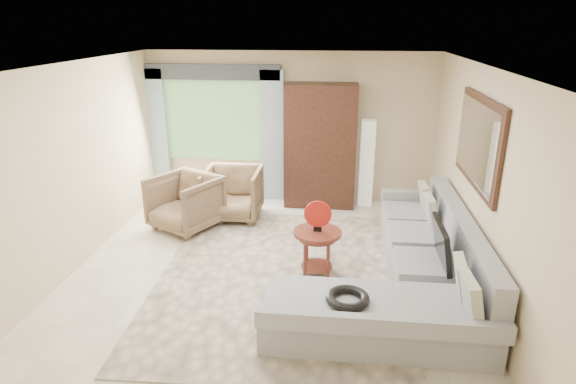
# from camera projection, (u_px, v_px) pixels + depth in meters

# --- Properties ---
(ground) EXTENTS (6.00, 6.00, 0.00)m
(ground) POSITION_uv_depth(u_px,v_px,m) (265.00, 279.00, 6.07)
(ground) COLOR silver
(ground) RESTS_ON ground
(area_rug) EXTENTS (3.12, 4.09, 0.02)m
(area_rug) POSITION_uv_depth(u_px,v_px,m) (279.00, 275.00, 6.13)
(area_rug) COLOR beige
(area_rug) RESTS_ON ground
(sectional_sofa) EXTENTS (2.30, 3.46, 0.90)m
(sectional_sofa) POSITION_uv_depth(u_px,v_px,m) (413.00, 273.00, 5.63)
(sectional_sofa) COLOR #9A9DA2
(sectional_sofa) RESTS_ON ground
(tv_screen) EXTENTS (0.14, 0.74, 0.48)m
(tv_screen) POSITION_uv_depth(u_px,v_px,m) (442.00, 244.00, 5.38)
(tv_screen) COLOR black
(tv_screen) RESTS_ON sectional_sofa
(garden_hose) EXTENTS (0.43, 0.43, 0.09)m
(garden_hose) POSITION_uv_depth(u_px,v_px,m) (348.00, 298.00, 4.65)
(garden_hose) COLOR black
(garden_hose) RESTS_ON sectional_sofa
(coffee_table) EXTENTS (0.61, 0.61, 0.61)m
(coffee_table) POSITION_uv_depth(u_px,v_px,m) (317.00, 252.00, 6.08)
(coffee_table) COLOR #511C15
(coffee_table) RESTS_ON ground
(red_disc) EXTENTS (0.34, 0.03, 0.34)m
(red_disc) POSITION_uv_depth(u_px,v_px,m) (318.00, 214.00, 5.90)
(red_disc) COLOR #B21B11
(red_disc) RESTS_ON coffee_table
(armchair_left) EXTENTS (1.24, 1.25, 0.85)m
(armchair_left) POSITION_uv_depth(u_px,v_px,m) (185.00, 203.00, 7.42)
(armchair_left) COLOR #806146
(armchair_left) RESTS_ON ground
(armchair_right) EXTENTS (0.90, 0.92, 0.84)m
(armchair_right) POSITION_uv_depth(u_px,v_px,m) (232.00, 194.00, 7.81)
(armchair_right) COLOR brown
(armchair_right) RESTS_ON ground
(potted_plant) EXTENTS (0.46, 0.40, 0.49)m
(potted_plant) POSITION_uv_depth(u_px,v_px,m) (176.00, 193.00, 8.36)
(potted_plant) COLOR #999999
(potted_plant) RESTS_ON ground
(armoire) EXTENTS (1.20, 0.55, 2.10)m
(armoire) POSITION_uv_depth(u_px,v_px,m) (320.00, 146.00, 8.21)
(armoire) COLOR black
(armoire) RESTS_ON ground
(floor_lamp) EXTENTS (0.24, 0.24, 1.50)m
(floor_lamp) POSITION_uv_depth(u_px,v_px,m) (367.00, 163.00, 8.28)
(floor_lamp) COLOR silver
(floor_lamp) RESTS_ON ground
(window) EXTENTS (1.80, 0.04, 1.40)m
(window) POSITION_uv_depth(u_px,v_px,m) (214.00, 120.00, 8.51)
(window) COLOR #669E59
(window) RESTS_ON wall_back
(curtain_left) EXTENTS (0.40, 0.08, 2.30)m
(curtain_left) POSITION_uv_depth(u_px,v_px,m) (156.00, 134.00, 8.62)
(curtain_left) COLOR #9EB7CC
(curtain_left) RESTS_ON ground
(curtain_right) EXTENTS (0.40, 0.08, 2.30)m
(curtain_right) POSITION_uv_depth(u_px,v_px,m) (272.00, 137.00, 8.41)
(curtain_right) COLOR #9EB7CC
(curtain_right) RESTS_ON ground
(valance) EXTENTS (2.40, 0.12, 0.26)m
(valance) POSITION_uv_depth(u_px,v_px,m) (211.00, 72.00, 8.16)
(valance) COLOR #1E232D
(valance) RESTS_ON wall_back
(wall_mirror) EXTENTS (0.05, 1.70, 1.05)m
(wall_mirror) POSITION_uv_depth(u_px,v_px,m) (478.00, 142.00, 5.56)
(wall_mirror) COLOR black
(wall_mirror) RESTS_ON wall_right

